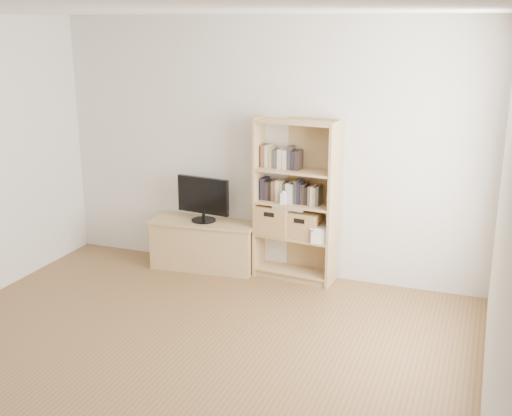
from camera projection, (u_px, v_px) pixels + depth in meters
The scene contains 14 objects.
floor at pixel (148, 388), 4.60m from camera, with size 4.50×5.00×0.01m, color brown.
back_wall at pixel (266, 148), 6.49m from camera, with size 4.50×0.02×2.60m, color silver.
right_wall at pixel (501, 257), 3.48m from camera, with size 0.02×5.00×2.60m, color silver.
ceiling at pixel (128, 10), 3.88m from camera, with size 4.50×5.00×0.01m, color white.
tv_stand at pixel (204, 245), 6.81m from camera, with size 1.08×0.41×0.50m, color tan.
bookshelf at pixel (295, 201), 6.37m from camera, with size 0.82×0.29×1.64m, color tan.
television at pixel (203, 200), 6.67m from camera, with size 0.59×0.05×0.47m, color black.
books_row_mid at pixel (296, 192), 6.36m from camera, with size 0.76×0.15×0.20m, color black.
books_row_upper at pixel (280, 157), 6.34m from camera, with size 0.40×0.15×0.21m, color black.
baby_monitor at pixel (283, 199), 6.32m from camera, with size 0.06×0.04×0.11m, color white.
basket_left at pixel (275, 219), 6.52m from camera, with size 0.36×0.30×0.30m, color #9A7145.
basket_right at pixel (304, 225), 6.39m from camera, with size 0.32×0.27×0.27m, color #9A7145.
laptop at pixel (292, 206), 6.39m from camera, with size 0.32×0.22×0.03m, color white.
magazine_stack at pixel (321, 234), 6.33m from camera, with size 0.19×0.27×0.13m, color beige.
Camera 1 is at (2.15, -3.53, 2.53)m, focal length 45.00 mm.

